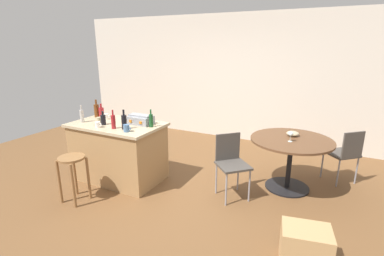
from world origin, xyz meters
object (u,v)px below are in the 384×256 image
(bottle_4, at_px, (101,112))
(bottle_6, at_px, (103,119))
(cardboard_box, at_px, (305,248))
(wooden_stool, at_px, (73,168))
(cup_0, at_px, (127,128))
(dining_table, at_px, (291,151))
(bottle_1, at_px, (82,116))
(cup_4, at_px, (125,119))
(serving_bowl, at_px, (293,134))
(bottle_3, at_px, (113,121))
(cup_2, at_px, (98,125))
(cup_3, at_px, (99,120))
(folding_chair_far, at_px, (231,160))
(bottle_0, at_px, (151,120))
(bottle_5, at_px, (97,110))
(cup_1, at_px, (106,117))
(wine_glass, at_px, (291,134))
(toolbox, at_px, (140,120))
(bottle_2, at_px, (124,122))
(kitchen_island, at_px, (119,151))
(folding_chair_near, at_px, (345,152))

(bottle_4, relative_size, bottle_6, 1.13)
(bottle_6, relative_size, cardboard_box, 0.46)
(wooden_stool, xyz_separation_m, cup_0, (0.49, 0.55, 0.48))
(dining_table, xyz_separation_m, bottle_1, (-2.96, -1.03, 0.42))
(cardboard_box, bearing_deg, bottle_4, 165.19)
(cup_4, xyz_separation_m, serving_bowl, (2.36, 0.91, -0.15))
(bottle_3, xyz_separation_m, cup_2, (-0.24, -0.06, -0.06))
(serving_bowl, bearing_deg, cup_4, -158.87)
(bottle_3, distance_m, bottle_4, 0.73)
(cup_3, bearing_deg, cup_0, -15.72)
(folding_chair_far, xyz_separation_m, bottle_0, (-1.17, -0.19, 0.48))
(bottle_3, xyz_separation_m, bottle_5, (-0.71, 0.40, 0.01))
(bottle_0, distance_m, cup_1, 0.91)
(bottle_4, xyz_separation_m, bottle_6, (0.33, -0.31, -0.01))
(bottle_3, bearing_deg, cup_0, -9.74)
(folding_chair_far, distance_m, bottle_5, 2.36)
(cardboard_box, bearing_deg, wine_glass, 105.81)
(bottle_1, relative_size, cup_0, 2.24)
(cup_4, relative_size, cardboard_box, 0.28)
(toolbox, distance_m, bottle_2, 0.33)
(folding_chair_far, xyz_separation_m, bottle_1, (-2.27, -0.45, 0.48))
(wooden_stool, relative_size, bottle_5, 2.19)
(kitchen_island, distance_m, dining_table, 2.59)
(cup_1, bearing_deg, cardboard_box, -14.72)
(bottle_2, xyz_separation_m, bottle_3, (-0.16, -0.05, -0.00))
(serving_bowl, bearing_deg, bottle_5, -164.09)
(folding_chair_near, bearing_deg, cup_1, -159.67)
(bottle_0, height_order, cup_0, bottle_0)
(cup_0, height_order, cup_3, cup_0)
(wine_glass, bearing_deg, bottle_4, -168.99)
(bottle_0, relative_size, cup_2, 2.34)
(folding_chair_near, bearing_deg, bottle_4, -161.00)
(dining_table, bearing_deg, cup_2, -155.58)
(kitchen_island, relative_size, bottle_2, 4.95)
(wooden_stool, xyz_separation_m, folding_chair_far, (1.82, 1.10, 0.05))
(wooden_stool, distance_m, serving_bowl, 3.13)
(serving_bowl, bearing_deg, bottle_4, -163.63)
(bottle_5, bearing_deg, dining_table, 12.88)
(wooden_stool, xyz_separation_m, bottle_2, (0.38, 0.64, 0.54))
(cup_3, bearing_deg, cup_2, -49.46)
(toolbox, height_order, cup_0, toolbox)
(folding_chair_near, bearing_deg, folding_chair_far, -140.87)
(kitchen_island, distance_m, cup_0, 0.70)
(kitchen_island, bearing_deg, toolbox, 23.43)
(bottle_1, bearing_deg, bottle_5, 95.99)
(cup_3, bearing_deg, bottle_5, 139.19)
(folding_chair_near, bearing_deg, cup_3, -156.35)
(cup_0, bearing_deg, wine_glass, 26.63)
(bottle_5, xyz_separation_m, cup_4, (0.63, -0.06, -0.06))
(toolbox, relative_size, wine_glass, 2.56)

